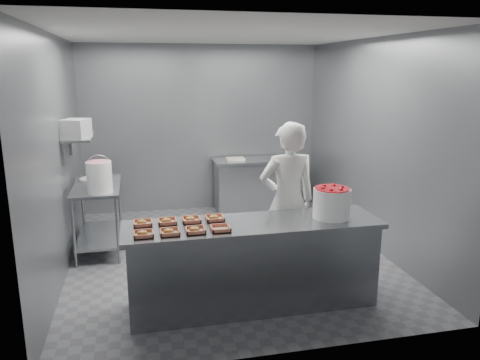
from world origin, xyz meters
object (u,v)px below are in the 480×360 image
at_px(back_counter, 257,184).
at_px(tray_0, 143,234).
at_px(tray_5, 167,221).
at_px(tray_7, 215,218).
at_px(tray_3, 220,228).
at_px(tray_4, 143,223).
at_px(strawberry_tub, 332,202).
at_px(service_counter, 253,264).
at_px(tray_6, 191,219).
at_px(tray_1, 169,232).
at_px(tray_2, 195,230).
at_px(glaze_bucket, 99,176).
at_px(worker, 287,201).
at_px(appliance, 76,129).
at_px(prep_table, 98,207).

relative_size(back_counter, tray_0, 8.01).
height_order(tray_0, tray_5, same).
bearing_deg(tray_7, tray_3, -89.46).
bearing_deg(tray_4, strawberry_tub, -5.35).
relative_size(service_counter, tray_5, 13.88).
xyz_separation_m(tray_5, tray_7, (0.48, 0.00, 0.00)).
bearing_deg(tray_7, tray_0, -156.13).
bearing_deg(back_counter, tray_6, -115.97).
height_order(tray_1, tray_2, same).
distance_m(tray_1, tray_7, 0.58).
height_order(service_counter, tray_1, tray_1).
bearing_deg(service_counter, tray_5, 169.33).
distance_m(tray_1, tray_6, 0.40).
distance_m(strawberry_tub, glaze_bucket, 2.87).
height_order(tray_1, tray_4, same).
distance_m(back_counter, worker, 2.71).
bearing_deg(glaze_bucket, back_counter, 34.54).
distance_m(tray_4, worker, 1.70).
relative_size(back_counter, glaze_bucket, 3.15).
xyz_separation_m(tray_4, strawberry_tub, (1.91, -0.18, 0.15)).
bearing_deg(glaze_bucket, tray_4, -70.60).
relative_size(back_counter, tray_5, 8.01).
xyz_separation_m(tray_3, glaze_bucket, (-1.21, 1.71, 0.19)).
bearing_deg(service_counter, tray_2, -165.27).
bearing_deg(tray_6, tray_2, -90.00).
relative_size(tray_0, tray_4, 1.00).
distance_m(tray_1, tray_3, 0.48).
distance_m(service_counter, tray_5, 0.98).
bearing_deg(tray_7, tray_4, 180.00).
bearing_deg(strawberry_tub, glaze_bucket, 146.88).
relative_size(strawberry_tub, glaze_bucket, 0.80).
distance_m(service_counter, back_counter, 3.37).
height_order(tray_4, tray_5, same).
relative_size(tray_4, worker, 0.10).
height_order(tray_6, tray_7, same).
height_order(tray_1, appliance, appliance).
relative_size(tray_1, tray_7, 1.00).
distance_m(service_counter, tray_4, 1.19).
bearing_deg(tray_2, appliance, 123.43).
xyz_separation_m(tray_1, tray_7, (0.48, 0.32, 0.00)).
xyz_separation_m(back_counter, strawberry_tub, (-0.07, -3.27, 0.61)).
height_order(service_counter, worker, worker).
bearing_deg(strawberry_tub, worker, 113.51).
distance_m(tray_2, appliance, 2.33).
xyz_separation_m(tray_6, worker, (1.16, 0.44, -0.01)).
distance_m(service_counter, strawberry_tub, 1.03).
bearing_deg(appliance, tray_0, -48.88).
height_order(tray_0, tray_4, same).
distance_m(tray_3, tray_7, 0.32).
bearing_deg(prep_table, service_counter, -49.76).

